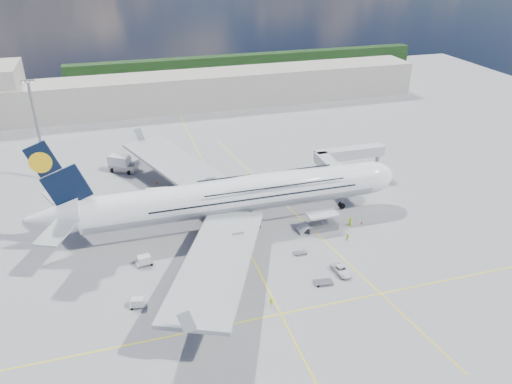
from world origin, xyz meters
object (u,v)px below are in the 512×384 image
object	(u,v)px
dolly_row_b	(195,294)
crew_loader	(348,237)
cone_wing_left_outer	(157,182)
cone_wing_right_inner	(198,288)
catering_truck_inner	(160,198)
crew_van	(351,221)
dolly_row_c	(203,256)
dolly_nose_far	(324,282)
service_van	(341,270)
airliner	(236,195)
crew_tug	(271,302)
jet_bridge	(342,159)
crew_nose	(314,199)
cone_wing_right_outer	(190,293)
dolly_row_a	(138,302)
cone_wing_left_inner	(189,213)
crew_wing	(229,278)
baggage_tug	(231,254)
cone_nose	(362,223)
dolly_nose_near	(300,253)
catering_truck_outer	(123,164)
dolly_back	(144,260)
light_mast	(38,130)
cone_tail	(95,226)
cargo_loader	(321,224)

from	to	relation	value
dolly_row_b	crew_loader	bearing A→B (deg)	-9.23
cone_wing_left_outer	cone_wing_right_inner	distance (m)	44.47
catering_truck_inner	crew_van	xyz separation A→B (m)	(37.69, -20.46, -0.96)
dolly_row_c	dolly_nose_far	xyz separation A→B (m)	(19.10, -13.19, -0.69)
service_van	airliner	bearing A→B (deg)	115.86
dolly_nose_far	service_van	world-z (taller)	service_van
crew_tug	cone_wing_left_outer	size ratio (longest dim) A/B	2.92
jet_bridge	dolly_row_c	xyz separation A→B (m)	(-39.02, -22.35, -5.80)
service_van	crew_nose	world-z (taller)	crew_nose
dolly_row_b	cone_wing_left_outer	xyz separation A→B (m)	(-1.02, 46.09, -0.02)
dolly_row_b	cone_wing_right_inner	xyz separation A→B (m)	(1.00, 1.67, -0.08)
dolly_nose_far	cone_wing_right_outer	world-z (taller)	cone_wing_right_outer
dolly_row_a	crew_nose	distance (m)	49.70
crew_tug	cone_wing_left_inner	size ratio (longest dim) A/B	3.50
jet_bridge	crew_wing	bearing A→B (deg)	-139.87
crew_van	cone_wing_right_inner	xyz separation A→B (m)	(-35.11, -12.19, -0.74)
baggage_tug	crew_van	bearing A→B (deg)	4.51
dolly_row_a	cone_nose	bearing A→B (deg)	29.14
catering_truck_inner	crew_loader	size ratio (longest dim) A/B	4.23
dolly_nose_near	service_van	size ratio (longest dim) A/B	0.54
baggage_tug	catering_truck_outer	world-z (taller)	catering_truck_outer
catering_truck_inner	catering_truck_outer	distance (m)	22.67
crew_tug	catering_truck_outer	bearing A→B (deg)	126.73
baggage_tug	crew_wing	world-z (taller)	baggage_tug
airliner	cone_wing_right_outer	world-z (taller)	airliner
dolly_back	dolly_nose_near	xyz separation A→B (m)	(29.28, -4.87, -0.76)
light_mast	baggage_tug	bearing A→B (deg)	-52.30
cone_wing_right_outer	dolly_row_a	bearing A→B (deg)	-176.06
dolly_nose_far	catering_truck_outer	bearing A→B (deg)	125.30
crew_loader	cone_wing_left_inner	bearing A→B (deg)	167.82
light_mast	cone_wing_right_outer	xyz separation A→B (m)	(26.73, -55.94, -12.91)
crew_nose	cone_tail	xyz separation A→B (m)	(-48.89, 2.65, -0.53)
cone_wing_left_inner	dolly_row_b	bearing A→B (deg)	-97.79
dolly_back	dolly_row_c	bearing A→B (deg)	-16.83
dolly_row_b	baggage_tug	size ratio (longest dim) A/B	1.26
crew_tug	jet_bridge	bearing A→B (deg)	70.16
light_mast	cone_wing_left_outer	world-z (taller)	light_mast
baggage_tug	service_van	xyz separation A→B (m)	(18.05, -10.81, -0.03)
catering_truck_inner	service_van	size ratio (longest dim) A/B	1.48
cargo_loader	dolly_nose_far	bearing A→B (deg)	-111.60
dolly_back	dolly_nose_far	xyz separation A→B (m)	(29.88, -14.84, -0.69)
dolly_row_a	cone_wing_right_inner	world-z (taller)	dolly_row_a
catering_truck_outer	crew_loader	xyz separation A→B (m)	(41.43, -47.44, -1.27)
airliner	jet_bridge	bearing A→B (deg)	20.31
cargo_loader	crew_nose	world-z (taller)	cargo_loader
crew_wing	cone_wing_right_outer	xyz separation A→B (m)	(-7.21, -1.65, -0.46)
cargo_loader	baggage_tug	xyz separation A→B (m)	(-20.64, -4.70, -0.57)
airliner	crew_van	size ratio (longest dim) A/B	40.57
dolly_row_c	crew_van	bearing A→B (deg)	-16.36
airliner	cargo_loader	distance (m)	18.87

